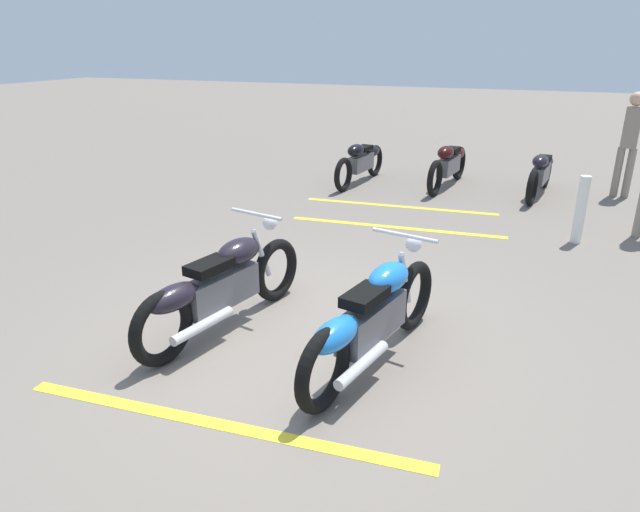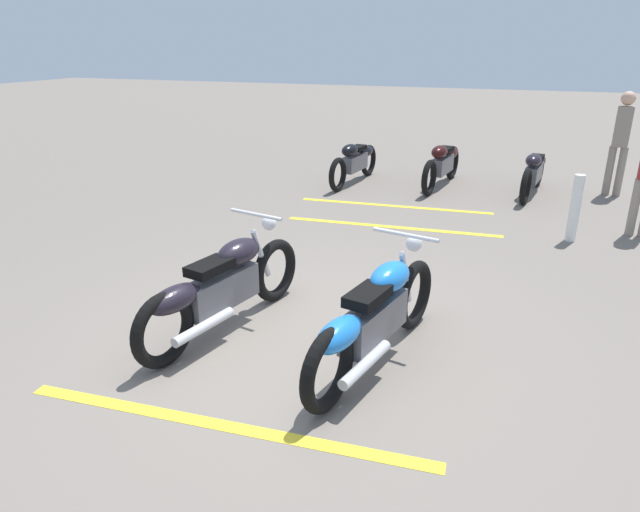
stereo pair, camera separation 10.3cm
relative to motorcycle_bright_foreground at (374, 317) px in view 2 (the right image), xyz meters
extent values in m
plane|color=slate|center=(0.15, 0.74, -0.46)|extent=(60.00, 60.00, 0.00)
torus|color=black|center=(0.82, -0.18, -0.13)|extent=(0.68, 0.25, 0.67)
torus|color=black|center=(-0.70, 0.16, -0.13)|extent=(0.68, 0.25, 0.67)
cube|color=#59595E|center=(0.01, 0.00, -0.04)|extent=(0.87, 0.39, 0.32)
ellipsoid|color=blue|center=(0.27, -0.06, 0.26)|extent=(0.57, 0.38, 0.24)
ellipsoid|color=blue|center=(-0.55, 0.12, 0.10)|extent=(0.60, 0.35, 0.22)
cube|color=black|center=(-0.12, 0.03, 0.24)|extent=(0.48, 0.33, 0.09)
cylinder|color=silver|center=(0.59, -0.13, 0.13)|extent=(0.27, 0.11, 0.56)
cylinder|color=silver|center=(0.55, -0.12, 0.56)|extent=(0.17, 0.61, 0.04)
sphere|color=silver|center=(0.74, -0.16, 0.42)|extent=(0.15, 0.15, 0.15)
cylinder|color=silver|center=(-0.41, -0.05, -0.20)|extent=(0.70, 0.24, 0.09)
torus|color=black|center=(0.92, 1.32, -0.13)|extent=(0.68, 0.25, 0.67)
torus|color=black|center=(-0.61, 1.66, -0.13)|extent=(0.68, 0.25, 0.67)
cube|color=#59595E|center=(0.11, 1.50, -0.04)|extent=(0.87, 0.39, 0.32)
ellipsoid|color=black|center=(0.37, 1.44, 0.26)|extent=(0.57, 0.38, 0.24)
ellipsoid|color=black|center=(-0.45, 1.62, 0.10)|extent=(0.60, 0.35, 0.22)
cube|color=black|center=(-0.02, 1.53, 0.24)|extent=(0.48, 0.33, 0.09)
cylinder|color=silver|center=(0.69, 1.37, 0.13)|extent=(0.27, 0.11, 0.56)
cylinder|color=silver|center=(0.64, 1.38, 0.56)|extent=(0.17, 0.61, 0.04)
sphere|color=silver|center=(0.84, 1.34, 0.42)|extent=(0.15, 0.15, 0.15)
cylinder|color=silver|center=(-0.31, 1.45, -0.20)|extent=(0.70, 0.24, 0.09)
torus|color=black|center=(5.79, -1.06, -0.16)|extent=(0.62, 0.19, 0.61)
torus|color=black|center=(7.21, -1.26, -0.16)|extent=(0.62, 0.19, 0.61)
cube|color=#59595E|center=(6.55, -1.16, -0.08)|extent=(0.79, 0.31, 0.29)
ellipsoid|color=black|center=(6.30, -1.13, 0.20)|extent=(0.51, 0.32, 0.22)
ellipsoid|color=black|center=(7.06, -1.23, 0.05)|extent=(0.54, 0.29, 0.20)
cube|color=black|center=(6.66, -1.18, 0.18)|extent=(0.43, 0.27, 0.08)
torus|color=black|center=(5.80, 0.57, -0.14)|extent=(0.65, 0.19, 0.64)
torus|color=black|center=(7.29, 0.37, -0.14)|extent=(0.65, 0.19, 0.64)
cube|color=#59595E|center=(6.60, 0.46, -0.06)|extent=(0.83, 0.31, 0.31)
ellipsoid|color=black|center=(6.34, 0.50, 0.23)|extent=(0.53, 0.33, 0.23)
ellipsoid|color=black|center=(7.14, 0.39, 0.08)|extent=(0.56, 0.30, 0.21)
cube|color=black|center=(6.72, 0.45, 0.21)|extent=(0.45, 0.28, 0.09)
torus|color=black|center=(5.53, 2.18, -0.15)|extent=(0.63, 0.18, 0.62)
torus|color=black|center=(6.97, 2.01, -0.15)|extent=(0.63, 0.18, 0.62)
cube|color=#59595E|center=(6.29, 2.09, -0.07)|extent=(0.80, 0.30, 0.30)
ellipsoid|color=black|center=(6.04, 2.12, 0.21)|extent=(0.51, 0.32, 0.22)
ellipsoid|color=black|center=(6.82, 2.02, 0.06)|extent=(0.55, 0.28, 0.21)
cube|color=black|center=(6.41, 2.07, 0.19)|extent=(0.43, 0.27, 0.08)
cylinder|color=gray|center=(4.64, -2.52, -0.06)|extent=(0.12, 0.12, 0.81)
cylinder|color=gray|center=(6.95, -2.59, -0.03)|extent=(0.13, 0.13, 0.87)
cylinder|color=gray|center=(6.98, -2.41, -0.03)|extent=(0.13, 0.13, 0.87)
cube|color=gray|center=(6.97, -2.50, 0.75)|extent=(0.24, 0.28, 0.69)
sphere|color=tan|center=(6.97, -2.50, 1.22)|extent=(0.23, 0.23, 0.23)
cylinder|color=white|center=(4.07, -1.72, 0.00)|extent=(0.14, 0.14, 0.93)
cube|color=yellow|center=(-1.17, 0.81, -0.46)|extent=(0.34, 3.20, 0.01)
cube|color=yellow|center=(3.80, 0.75, -0.46)|extent=(0.34, 3.20, 0.01)
cube|color=yellow|center=(4.92, 0.97, -0.46)|extent=(0.34, 3.20, 0.01)
camera|label=1|loc=(-4.06, -1.13, 2.15)|focal=31.78mm
camera|label=2|loc=(-4.09, -1.04, 2.15)|focal=31.78mm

